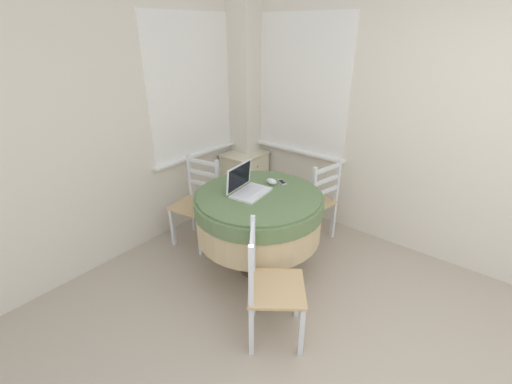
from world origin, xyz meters
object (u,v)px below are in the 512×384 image
object	(u,v)px
cell_phone	(282,182)
dining_chair_near_back_window	(198,203)
computer_mouse	(272,182)
corner_cabinet	(245,179)
round_dining_table	(259,212)
dining_chair_near_right_window	(315,202)
dining_chair_camera_near	(270,287)
laptop	(247,187)

from	to	relation	value
cell_phone	dining_chair_near_back_window	world-z (taller)	dining_chair_near_back_window
computer_mouse	corner_cabinet	distance (m)	1.25
round_dining_table	cell_phone	distance (m)	0.37
dining_chair_near_right_window	corner_cabinet	bearing A→B (deg)	81.06
computer_mouse	cell_phone	world-z (taller)	computer_mouse
cell_phone	dining_chair_camera_near	world-z (taller)	dining_chair_camera_near
cell_phone	dining_chair_near_right_window	bearing A→B (deg)	-14.10
laptop	dining_chair_camera_near	xyz separation A→B (m)	(-0.51, -0.64, -0.39)
laptop	dining_chair_near_right_window	world-z (taller)	laptop
dining_chair_near_back_window	dining_chair_near_right_window	size ratio (longest dim) A/B	1.00
corner_cabinet	dining_chair_near_right_window	bearing A→B (deg)	-98.94
corner_cabinet	dining_chair_camera_near	bearing A→B (deg)	-134.68
cell_phone	corner_cabinet	bearing A→B (deg)	57.80
round_dining_table	dining_chair_near_back_window	distance (m)	0.80
computer_mouse	dining_chair_near_back_window	distance (m)	0.87
round_dining_table	cell_phone	size ratio (longest dim) A/B	8.61
cell_phone	dining_chair_near_back_window	size ratio (longest dim) A/B	0.14
dining_chair_near_right_window	dining_chair_camera_near	world-z (taller)	same
laptop	dining_chair_near_right_window	distance (m)	0.92
dining_chair_camera_near	cell_phone	bearing A→B (deg)	30.98
dining_chair_near_right_window	dining_chair_camera_near	bearing A→B (deg)	-162.71
computer_mouse	cell_phone	size ratio (longest dim) A/B	0.81
laptop	corner_cabinet	distance (m)	1.39
computer_mouse	dining_chair_near_right_window	bearing A→B (deg)	-17.35
cell_phone	dining_chair_camera_near	bearing A→B (deg)	-149.02
dining_chair_near_back_window	cell_phone	bearing A→B (deg)	-67.65
corner_cabinet	round_dining_table	bearing A→B (deg)	-134.18
dining_chair_near_back_window	dining_chair_near_right_window	bearing A→B (deg)	-49.67
dining_chair_near_back_window	corner_cabinet	bearing A→B (deg)	10.73
computer_mouse	corner_cabinet	size ratio (longest dim) A/B	0.15
laptop	dining_chair_near_right_window	xyz separation A→B (m)	(0.81, -0.23, -0.39)
dining_chair_near_back_window	dining_chair_near_right_window	world-z (taller)	same
cell_phone	dining_chair_near_right_window	distance (m)	0.58
dining_chair_near_back_window	corner_cabinet	xyz separation A→B (m)	(0.95, 0.18, -0.09)
laptop	cell_phone	world-z (taller)	laptop
laptop	dining_chair_camera_near	distance (m)	0.90
dining_chair_near_back_window	dining_chair_near_right_window	distance (m)	1.20
computer_mouse	cell_phone	distance (m)	0.10
laptop	cell_phone	distance (m)	0.38
laptop	dining_chair_near_back_window	world-z (taller)	laptop
cell_phone	corner_cabinet	size ratio (longest dim) A/B	0.19
cell_phone	dining_chair_near_back_window	bearing A→B (deg)	112.35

